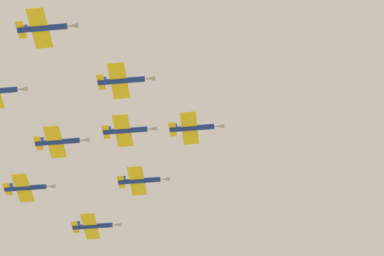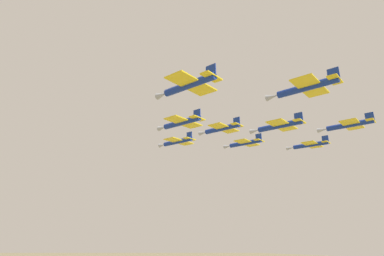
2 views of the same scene
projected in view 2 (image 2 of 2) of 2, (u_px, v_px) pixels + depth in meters
jet_lead at (177, 142)px, 84.35m from camera, size 9.39×12.41×2.58m
jet_port_inner at (181, 123)px, 65.89m from camera, size 9.39×12.41×2.58m
jet_starboard_inner at (245, 143)px, 86.05m from camera, size 9.39×12.41×2.58m
jet_port_outer at (221, 129)px, 75.51m from camera, size 9.39×12.41×2.58m
jet_starboard_outer at (188, 85)px, 47.61m from camera, size 9.39×12.41×2.58m
jet_center_rear at (310, 145)px, 87.72m from camera, size 9.39×12.41×2.58m
jet_port_trail at (279, 126)px, 65.71m from camera, size 9.39×12.41×2.58m
jet_starboard_trail at (305, 88)px, 49.43m from camera, size 9.39×12.41×2.58m
jet_tail_end at (348, 125)px, 69.45m from camera, size 9.39×12.41×2.58m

